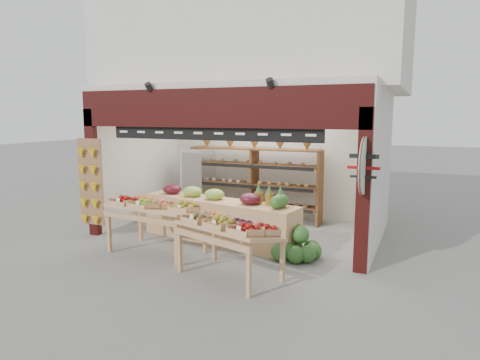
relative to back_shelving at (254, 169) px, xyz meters
name	(u,v)px	position (x,y,z in m)	size (l,w,h in m)	color
ground	(233,236)	(0.18, -1.63, -1.22)	(60.00, 60.00, 0.00)	slate
shop_structure	(262,54)	(0.18, -0.02, 2.70)	(6.36, 5.12, 5.40)	beige
banana_board	(90,184)	(-2.55, -2.80, -0.11)	(0.60, 0.15, 1.80)	#976844
gift_sign	(364,166)	(2.93, -2.77, 0.53)	(0.04, 0.93, 0.92)	#B6E4C7
back_shelving	(254,169)	(0.00, 0.00, 0.00)	(3.28, 0.54, 2.00)	brown
refrigerator	(198,181)	(-1.54, -0.04, -0.38)	(0.66, 0.66, 1.70)	silver
cardboard_stack	(166,212)	(-1.82, -1.12, -0.99)	(1.03, 0.87, 0.64)	beige
mid_counter	(218,219)	(0.04, -2.07, -0.76)	(3.47, 1.24, 1.07)	tan
display_table_left	(152,208)	(-0.78, -3.13, -0.39)	(1.78, 1.12, 1.07)	tan
display_table_right	(230,228)	(1.07, -3.72, -0.42)	(1.79, 1.34, 1.02)	tan
watermelon_pile	(297,247)	(1.80, -2.46, -1.01)	(0.83, 0.78, 0.59)	#174717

